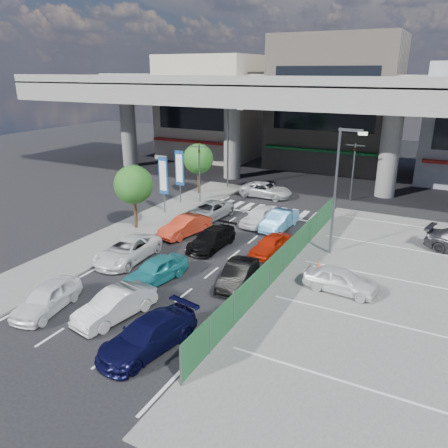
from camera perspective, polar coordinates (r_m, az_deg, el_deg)
The scene contains 30 objects.
ground at distance 26.38m, azimuth -4.72°, elevation -5.70°, with size 120.00×120.00×0.00m, color black.
parking_lot at distance 24.84m, azimuth 20.30°, elevation -8.53°, with size 12.00×28.00×0.06m, color #5E5D5B.
sidewalk_left at distance 33.18m, azimuth -11.35°, elevation -0.53°, with size 4.00×30.00×0.12m, color #5E5D5B.
fence_run at distance 24.68m, azimuth 7.02°, elevation -5.32°, with size 0.16×22.00×1.80m, color #1E592D, non-canonical shape.
expressway at distance 44.11m, azimuth 10.84°, elevation 15.99°, with size 64.00×14.00×10.75m.
building_west at distance 59.74m, azimuth -1.62°, elevation 14.95°, with size 12.00×10.90×13.00m.
building_center at distance 54.75m, azimuth 14.27°, elevation 15.02°, with size 14.00×10.90×15.00m.
traffic_light_left at distance 38.05m, azimuth -3.25°, elevation 8.45°, with size 1.60×1.24×5.20m.
traffic_light_right at distance 40.46m, azimuth 16.66°, elevation 8.34°, with size 1.60×1.24×5.20m.
street_lamp_right at distance 27.49m, azimuth 14.76°, elevation 5.33°, with size 1.65×0.22×8.00m.
street_lamp_left at distance 43.16m, azimuth 0.70°, elevation 10.91°, with size 1.65×0.22×8.00m.
signboard_near at distance 35.49m, azimuth -7.92°, elevation 6.05°, with size 0.80×0.14×4.70m.
signboard_far at distance 38.12m, azimuth -5.82°, elevation 7.06°, with size 0.80×0.14×4.70m.
tree_near at distance 32.21m, azimuth -11.74°, elevation 5.04°, with size 2.80×2.80×4.80m.
tree_far at distance 41.07m, azimuth -3.39°, elevation 8.48°, with size 2.80×2.80×4.80m.
van_white_back_left at distance 23.26m, azimuth -22.13°, elevation -8.92°, with size 1.63×4.05×1.38m, color white.
hatch_white_back_mid at distance 21.62m, azimuth -14.04°, elevation -10.22°, with size 1.46×4.19×1.38m, color silver.
minivan_navy_back at distance 19.15m, azimuth -9.88°, elevation -14.08°, with size 1.93×4.76×1.38m, color black.
sedan_white_mid_left at distance 27.62m, azimuth -12.53°, elevation -3.36°, with size 2.29×4.97×1.38m, color white.
taxi_teal_mid at distance 24.67m, azimuth -8.89°, elevation -5.97°, with size 1.63×4.05×1.38m, color teal.
hatch_black_mid_right at distance 23.97m, azimuth 1.83°, elevation -6.62°, with size 1.37×3.93×1.29m, color black.
taxi_orange_left at distance 31.22m, azimuth -5.10°, elevation -0.26°, with size 1.46×4.19×1.38m, color red.
sedan_black_mid at distance 28.90m, azimuth -1.64°, elevation -1.95°, with size 1.79×4.40×1.28m, color black.
taxi_orange_right at distance 28.15m, azimuth 6.18°, elevation -2.69°, with size 1.46×3.64×1.24m, color red.
wagon_silver_front_left at distance 34.53m, azimuth -2.03°, elevation 1.71°, with size 2.20×4.77×1.32m, color #A1A4A8.
sedan_white_front_mid at distance 33.36m, azimuth 4.73°, elevation 1.05°, with size 1.61×4.01×1.37m, color white.
kei_truck_front_right at distance 32.56m, azimuth 7.27°, elevation 0.50°, with size 1.46×4.19×1.38m, color #65B3F4.
crossing_wagon_silver at distance 40.80m, azimuth 5.47°, elevation 4.45°, with size 2.24×4.87×1.35m, color #B8BCC0.
parked_sedan_white at distance 24.02m, azimuth 14.97°, elevation -7.08°, with size 1.56×3.88×1.32m, color silver.
traffic_cone at distance 26.30m, azimuth 12.31°, elevation -5.29°, with size 0.32×0.32×0.62m, color #FF420E.
Camera 1 is at (12.88, -20.12, 11.18)m, focal length 35.00 mm.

